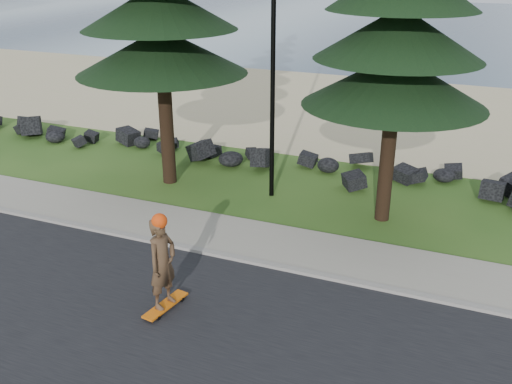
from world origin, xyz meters
TOP-DOWN VIEW (x-y plane):
  - ground at (0.00, 0.00)m, footprint 160.00×160.00m
  - road at (0.00, -4.50)m, footprint 160.00×7.00m
  - kerb at (0.00, -0.90)m, footprint 160.00×0.20m
  - sidewalk at (0.00, 0.20)m, footprint 160.00×2.00m
  - beach_sand at (0.00, 14.50)m, footprint 160.00×15.00m
  - ocean at (0.00, 51.00)m, footprint 160.00×58.00m
  - seawall_boulders at (0.00, 5.60)m, footprint 60.00×2.40m
  - lamp_post at (0.00, 3.20)m, footprint 0.25×0.14m
  - skateboarder at (0.09, -3.39)m, footprint 0.59×1.23m

SIDE VIEW (x-z plane):
  - ground at x=0.00m, z-range 0.00..0.00m
  - seawall_boulders at x=0.00m, z-range -0.55..0.55m
  - ocean at x=0.00m, z-range 0.00..0.01m
  - beach_sand at x=0.00m, z-range 0.00..0.01m
  - road at x=0.00m, z-range 0.00..0.02m
  - sidewalk at x=0.00m, z-range 0.00..0.08m
  - kerb at x=0.00m, z-range 0.00..0.10m
  - skateboarder at x=0.09m, z-range 0.01..2.23m
  - lamp_post at x=0.00m, z-range 0.06..8.20m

